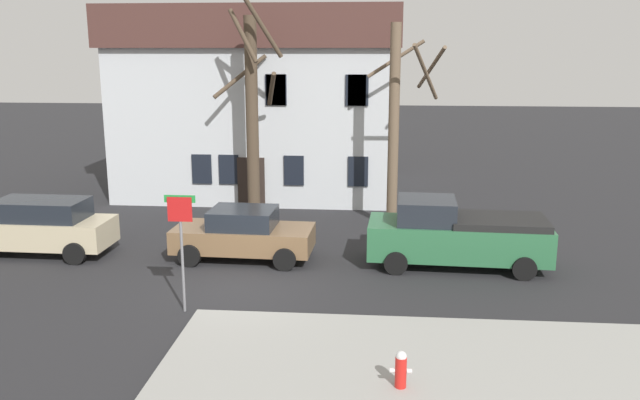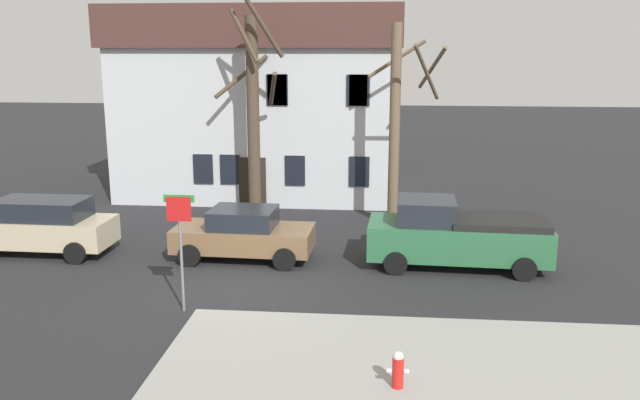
# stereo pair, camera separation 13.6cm
# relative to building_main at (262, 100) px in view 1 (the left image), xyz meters

# --- Properties ---
(ground_plane) EXTENTS (120.00, 120.00, 0.00)m
(ground_plane) POSITION_rel_building_main_xyz_m (1.64, -12.96, -4.11)
(ground_plane) COLOR #262628
(building_main) EXTENTS (12.22, 8.03, 8.08)m
(building_main) POSITION_rel_building_main_xyz_m (0.00, 0.00, 0.00)
(building_main) COLOR silver
(building_main) RESTS_ON ground_plane
(tree_bare_near) EXTENTS (2.82, 2.83, 8.39)m
(tree_bare_near) POSITION_rel_building_main_xyz_m (0.57, -5.34, -0.02)
(tree_bare_near) COLOR #4C3D2D
(tree_bare_near) RESTS_ON ground_plane
(tree_bare_mid) EXTENTS (2.66, 3.20, 7.26)m
(tree_bare_mid) POSITION_rel_building_main_xyz_m (5.90, -6.18, -0.22)
(tree_bare_mid) COLOR brown
(tree_bare_mid) RESTS_ON ground_plane
(car_beige_wagon) EXTENTS (4.52, 2.03, 1.78)m
(car_beige_wagon) POSITION_rel_building_main_xyz_m (-5.31, -10.45, -3.19)
(car_beige_wagon) COLOR #C6B793
(car_beige_wagon) RESTS_ON ground_plane
(car_brown_sedan) EXTENTS (4.32, 2.19, 1.60)m
(car_brown_sedan) POSITION_rel_building_main_xyz_m (1.17, -10.39, -3.30)
(car_brown_sedan) COLOR brown
(car_brown_sedan) RESTS_ON ground_plane
(pickup_truck_green) EXTENTS (5.38, 2.42, 2.04)m
(pickup_truck_green) POSITION_rel_building_main_xyz_m (7.62, -10.52, -3.12)
(pickup_truck_green) COLOR #2D6B42
(pickup_truck_green) RESTS_ON ground_plane
(fire_hydrant) EXTENTS (0.42, 0.22, 0.73)m
(fire_hydrant) POSITION_rel_building_main_xyz_m (5.74, -18.19, -3.61)
(fire_hydrant) COLOR red
(fire_hydrant) RESTS_ON sidewalk_slab
(street_sign_pole) EXTENTS (0.76, 0.07, 2.96)m
(street_sign_pole) POSITION_rel_building_main_xyz_m (0.53, -14.65, -2.05)
(street_sign_pole) COLOR slate
(street_sign_pole) RESTS_ON ground_plane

